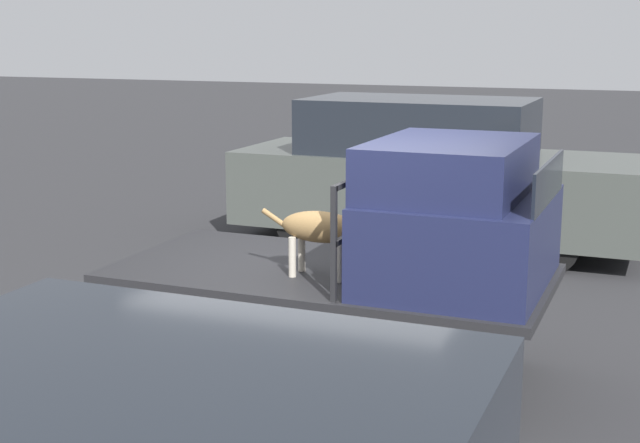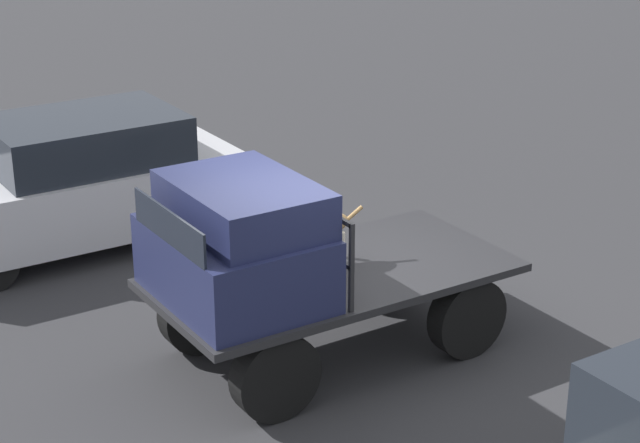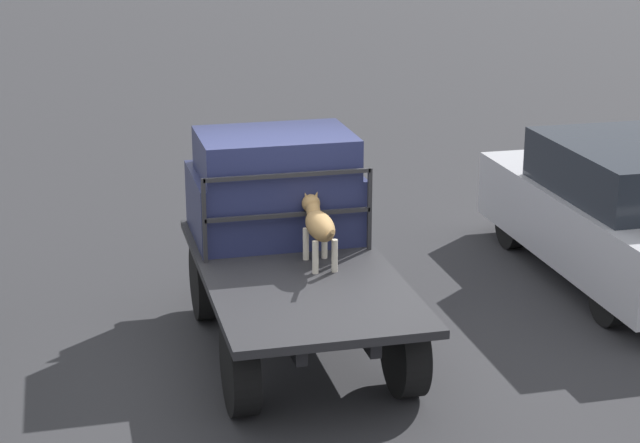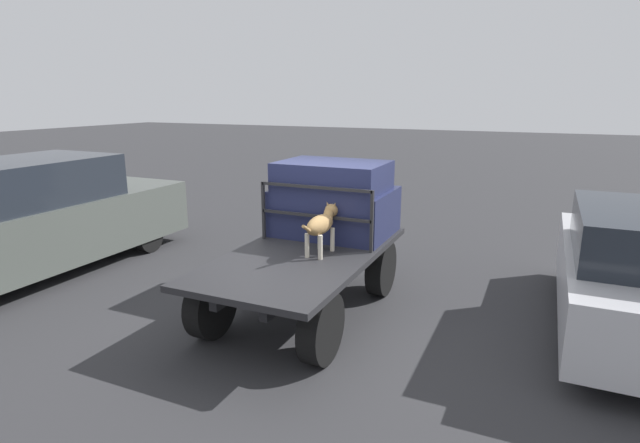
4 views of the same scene
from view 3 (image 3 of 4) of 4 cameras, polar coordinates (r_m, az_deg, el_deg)
ground_plane at (r=10.68m, az=-1.23°, el=-6.96°), size 80.00×80.00×0.00m
flatbed_truck at (r=10.44m, az=-1.25°, el=-3.88°), size 3.56×1.82×0.89m
truck_cab at (r=11.15m, az=-2.45°, el=1.88°), size 1.31×1.70×1.11m
truck_headboard at (r=10.49m, az=-1.70°, el=1.05°), size 0.04×1.70×0.85m
dog at (r=10.32m, az=-0.09°, el=-0.13°), size 1.02×0.25×0.65m
parked_sedan at (r=12.78m, az=15.75°, el=0.53°), size 4.13×1.78×1.65m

